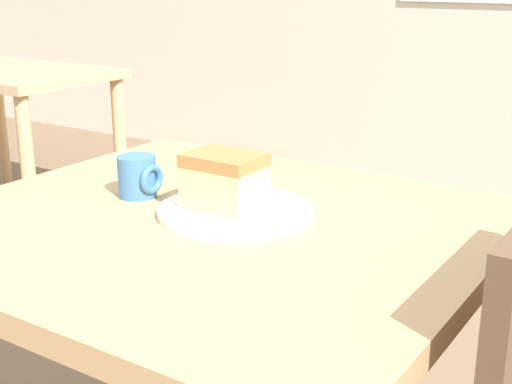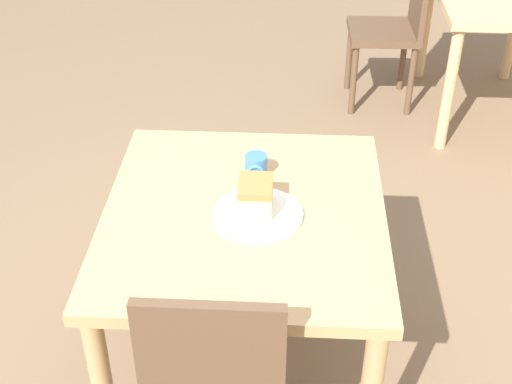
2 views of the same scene
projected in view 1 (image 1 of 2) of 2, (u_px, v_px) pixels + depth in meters
name	position (u px, v px, depth m)	size (l,w,h in m)	color
dining_table_near	(212.00, 278.00, 1.25)	(0.93, 0.84, 0.75)	tan
dining_table_far	(7.00, 94.00, 3.33)	(0.98, 0.64, 0.72)	tan
plate	(234.00, 210.00, 1.24)	(0.27, 0.27, 0.01)	white
cake_slice	(225.00, 180.00, 1.22)	(0.13, 0.10, 0.10)	#E0C67F
coffee_mug	(138.00, 177.00, 1.32)	(0.08, 0.07, 0.08)	teal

